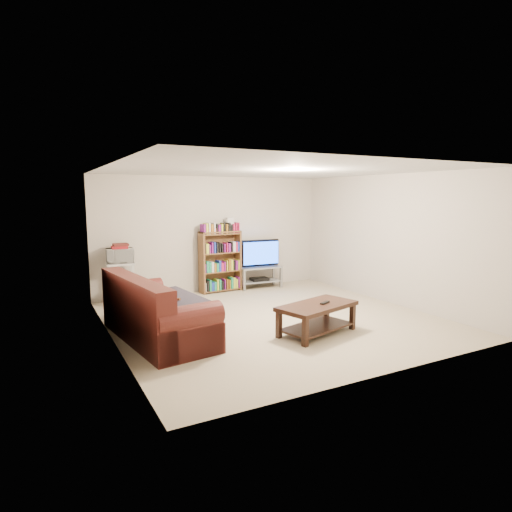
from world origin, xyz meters
TOP-DOWN VIEW (x-y plane):
  - floor at (0.00, 0.00)m, footprint 5.00×5.00m
  - ceiling at (0.00, 0.00)m, footprint 5.00×5.00m
  - wall_back at (0.00, 2.50)m, footprint 5.00×0.00m
  - wall_front at (0.00, -2.50)m, footprint 5.00×0.00m
  - wall_left at (-2.50, 0.00)m, footprint 0.00×5.00m
  - wall_right at (2.50, 0.00)m, footprint 0.00×5.00m
  - sofa at (-1.99, -0.08)m, footprint 1.19×2.22m
  - blanket at (-1.79, -0.20)m, footprint 1.03×1.21m
  - cat at (-1.81, -0.01)m, footprint 0.31×0.60m
  - coffee_table at (0.19, -0.94)m, footprint 1.33×0.91m
  - remote at (0.32, -0.97)m, footprint 0.20×0.13m
  - tv_stand at (0.96, 2.23)m, footprint 0.96×0.48m
  - television at (0.96, 2.23)m, footprint 1.02×0.20m
  - dvd_player at (0.96, 2.23)m, footprint 0.39×0.29m
  - bookshelf at (0.05, 2.29)m, footprint 0.90×0.33m
  - shelf_clutter at (0.15, 2.30)m, footprint 0.65×0.23m
  - microwave_stand at (-1.99, 2.21)m, footprint 0.51×0.38m
  - microwave at (-1.99, 2.21)m, footprint 0.50×0.35m
  - game_boxes at (-1.99, 2.21)m, footprint 0.30×0.26m

SIDE VIEW (x-z plane):
  - floor at x=0.00m, z-range 0.00..0.00m
  - dvd_player at x=0.96m, z-range 0.16..0.22m
  - coffee_table at x=0.19m, z-range 0.09..0.53m
  - tv_stand at x=0.96m, z-range 0.08..0.55m
  - sofa at x=-1.99m, z-range -0.13..0.77m
  - remote at x=0.32m, z-range 0.44..0.46m
  - microwave_stand at x=-1.99m, z-range 0.11..0.88m
  - blanket at x=-1.79m, z-range 0.44..0.63m
  - cat at x=-1.81m, z-range 0.51..0.68m
  - bookshelf at x=0.05m, z-range 0.02..1.30m
  - television at x=0.96m, z-range 0.47..1.05m
  - microwave at x=-1.99m, z-range 0.77..1.04m
  - game_boxes at x=-1.99m, z-range 1.04..1.09m
  - wall_back at x=0.00m, z-range -1.30..3.70m
  - wall_front at x=0.00m, z-range -1.30..3.70m
  - wall_left at x=-2.50m, z-range -1.30..3.70m
  - wall_right at x=2.50m, z-range -1.30..3.70m
  - shelf_clutter at x=0.15m, z-range 1.24..1.52m
  - ceiling at x=0.00m, z-range 2.40..2.40m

